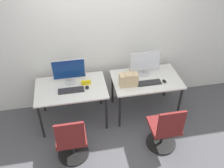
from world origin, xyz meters
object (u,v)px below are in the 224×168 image
monitor_left (69,71)px  mouse_left (87,87)px  mouse_right (164,81)px  keyboard_right (149,83)px  office_chair_left (72,141)px  monitor_right (145,63)px  office_chair_right (165,131)px  handbag (129,79)px  keyboard_left (71,90)px

monitor_left → mouse_left: bearing=-40.4°
mouse_right → keyboard_right: bearing=177.2°
office_chair_left → monitor_right: monitor_right is taller
office_chair_left → office_chair_right: bearing=-2.5°
monitor_left → handbag: (0.94, -0.27, -0.11)m
keyboard_left → keyboard_right: bearing=-1.9°
keyboard_left → mouse_left: 0.26m
mouse_left → keyboard_right: (1.02, -0.06, -0.01)m
office_chair_left → mouse_right: (1.62, 0.67, 0.38)m
keyboard_left → office_chair_left: (-0.07, -0.73, -0.37)m
keyboard_left → keyboard_right: same height
mouse_right → office_chair_left: bearing=-157.6°
monitor_right → handbag: size_ratio=1.79×
handbag → monitor_right: bearing=37.5°
office_chair_left → office_chair_right: 1.41m
keyboard_left → mouse_right: size_ratio=4.60×
mouse_left → office_chair_left: bearing=-114.0°
mouse_left → keyboard_right: mouse_left is taller
monitor_left → office_chair_right: monitor_left is taller
office_chair_left → monitor_right: 1.77m
monitor_left → mouse_right: bearing=-10.9°
mouse_right → handbag: handbag is taller
office_chair_left → keyboard_left: bearing=84.3°
office_chair_right → mouse_right: bearing=73.8°
monitor_right → office_chair_left: bearing=-144.5°
monitor_left → keyboard_right: (1.29, -0.29, -0.22)m
keyboard_left → handbag: size_ratio=1.38×
mouse_right → office_chair_right: 0.85m
mouse_left → monitor_right: size_ratio=0.17×
keyboard_left → handbag: 0.94m
monitor_left → keyboard_left: size_ratio=1.29×
keyboard_left → office_chair_right: office_chair_right is taller
keyboard_left → monitor_right: 1.33m
keyboard_left → office_chair_left: 0.82m
monitor_left → keyboard_left: 0.33m
mouse_left → handbag: (0.68, -0.05, 0.10)m
keyboard_left → handbag: bearing=-1.7°
keyboard_left → mouse_right: (1.55, -0.06, 0.01)m
mouse_right → mouse_left: bearing=176.6°
office_chair_left → mouse_right: bearing=22.4°
monitor_right → office_chair_right: size_ratio=0.61×
keyboard_right → office_chair_right: size_ratio=0.47×
keyboard_right → office_chair_right: 0.84m
keyboard_left → monitor_right: monitor_right is taller
keyboard_left → handbag: (0.94, -0.03, 0.11)m
office_chair_left → office_chair_right: (1.41, -0.06, 0.00)m
monitor_left → mouse_right: (1.55, -0.30, -0.21)m
monitor_right → mouse_right: bearing=-48.1°
office_chair_left → mouse_right: size_ratio=9.84×
mouse_left → handbag: bearing=-4.0°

